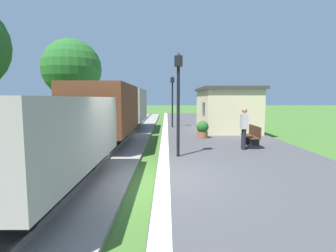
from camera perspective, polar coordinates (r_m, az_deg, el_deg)
name	(u,v)px	position (r m, az deg, el deg)	size (l,w,h in m)	color
ground_plane	(148,185)	(7.36, -4.28, -12.61)	(160.00, 160.00, 0.00)	#3D6628
platform_slab	(266,181)	(7.79, 20.40, -10.96)	(6.00, 60.00, 0.25)	#424244
platform_edge_stripe	(163,176)	(7.26, -1.09, -10.74)	(0.36, 60.00, 0.01)	silver
track_ballast	(59,183)	(7.88, -22.34, -11.34)	(3.80, 60.00, 0.12)	gray
rail_near	(86,178)	(7.60, -17.26, -10.75)	(0.07, 60.00, 0.14)	slate
rail_far	(33,179)	(8.13, -27.16, -10.05)	(0.07, 60.00, 0.14)	slate
freight_train	(107,114)	(13.29, -12.92, 2.64)	(2.50, 19.40, 2.72)	gray
station_hut	(226,109)	(17.89, 12.32, 3.66)	(3.50, 5.80, 2.78)	beige
bench_near_hut	(252,136)	(12.06, 17.62, -2.01)	(0.42, 1.50, 0.91)	#422819
bench_down_platform	(212,118)	(21.97, 9.43, 1.70)	(0.42, 1.50, 0.91)	#422819
person_waiting	(244,127)	(11.20, 16.05, -0.18)	(0.25, 0.38, 1.71)	black
potted_planter	(203,129)	(14.04, 7.45, -0.67)	(0.64, 0.64, 0.92)	brown
lamp_post_near	(178,85)	(9.43, 2.24, 8.77)	(0.28, 0.28, 3.70)	black
lamp_post_far	(172,92)	(19.05, 0.95, 7.39)	(0.28, 0.28, 3.70)	black
tree_trackside_far	(72,69)	(20.76, -20.03, 11.54)	(4.22, 4.22, 6.59)	#4C3823
tree_field_left	(83,91)	(29.42, -17.92, 7.19)	(3.01, 3.01, 4.61)	#4C3823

